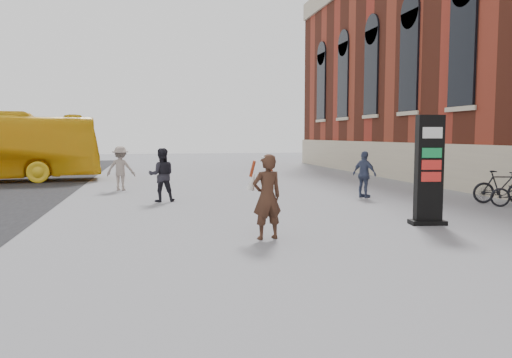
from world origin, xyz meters
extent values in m
plane|color=#9E9EA3|center=(0.00, 0.00, 0.00)|extent=(100.00, 100.00, 0.00)
cube|color=beige|center=(9.44, 6.00, 0.90)|extent=(0.18, 44.00, 1.80)
cube|color=black|center=(4.34, 1.59, 1.31)|extent=(0.66, 0.35, 2.62)
cube|color=black|center=(4.34, 1.59, 0.05)|extent=(0.89, 0.54, 0.10)
cube|color=white|center=(4.34, 1.59, 2.20)|extent=(0.51, 0.36, 0.26)
cube|color=#106A35|center=(4.34, 1.59, 1.73)|extent=(0.51, 0.36, 0.23)
cube|color=#A21D19|center=(4.34, 1.59, 1.45)|extent=(0.51, 0.36, 0.23)
cube|color=#A21D19|center=(4.34, 1.59, 1.16)|extent=(0.51, 0.36, 0.23)
imported|color=#3F2A1C|center=(0.17, 0.74, 0.88)|extent=(0.72, 0.55, 1.76)
cylinder|color=white|center=(0.17, 0.74, 1.68)|extent=(0.25, 0.25, 0.06)
cone|color=white|center=(0.33, 1.03, 1.20)|extent=(0.26, 0.28, 0.43)
cylinder|color=#973015|center=(0.33, 1.03, 1.45)|extent=(0.13, 0.16, 0.36)
cone|color=white|center=(-0.09, 0.95, 1.20)|extent=(0.27, 0.25, 0.43)
cylinder|color=#973015|center=(-0.09, 0.95, 1.45)|extent=(0.16, 0.13, 0.36)
imported|color=black|center=(-1.83, 7.13, 0.87)|extent=(0.85, 0.67, 1.73)
imported|color=gray|center=(-3.31, 10.78, 0.86)|extent=(1.22, 0.87, 1.72)
imported|color=#404A6A|center=(5.02, 6.75, 0.80)|extent=(0.80, 1.01, 1.60)
imported|color=black|center=(8.60, 4.47, 0.52)|extent=(1.80, 0.91, 1.04)
camera|label=1|loc=(-2.14, -9.18, 2.14)|focal=35.00mm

